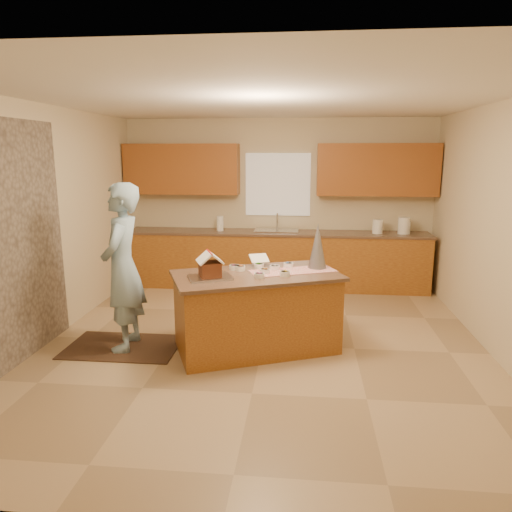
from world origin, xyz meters
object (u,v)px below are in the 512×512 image
at_px(gingerbread_house, 210,267).
at_px(boy, 123,267).
at_px(island_base, 256,314).
at_px(tinsel_tree, 318,246).

bearing_deg(gingerbread_house, boy, 172.38).
bearing_deg(boy, island_base, 90.42).
relative_size(tinsel_tree, gingerbread_house, 1.51).
relative_size(boy, gingerbread_house, 5.35).
xyz_separation_m(tinsel_tree, gingerbread_house, (-1.12, -0.57, -0.14)).
height_order(tinsel_tree, gingerbread_house, tinsel_tree).
xyz_separation_m(boy, gingerbread_house, (1.00, -0.13, 0.06)).
distance_m(tinsel_tree, boy, 2.17).
bearing_deg(island_base, tinsel_tree, 3.67).
relative_size(island_base, tinsel_tree, 3.27).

